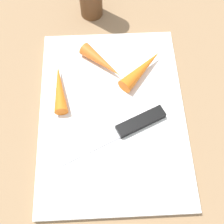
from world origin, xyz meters
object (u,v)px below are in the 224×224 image
(carrot_shortest, at_px, (102,62))
(carrot_longest, at_px, (142,69))
(knife, at_px, (134,125))
(cutting_board, at_px, (112,113))
(carrot_medium, at_px, (60,88))

(carrot_shortest, bearing_deg, carrot_longest, 29.17)
(knife, xyz_separation_m, carrot_longest, (0.11, -0.02, 0.01))
(cutting_board, xyz_separation_m, carrot_shortest, (0.10, 0.01, 0.02))
(carrot_longest, bearing_deg, knife, -147.62)
(cutting_board, xyz_separation_m, carrot_medium, (0.05, 0.09, 0.02))
(carrot_medium, distance_m, carrot_longest, 0.16)
(carrot_medium, height_order, carrot_longest, carrot_longest)
(carrot_longest, bearing_deg, cutting_board, -172.48)
(carrot_medium, bearing_deg, cutting_board, -122.26)
(cutting_board, distance_m, carrot_longest, 0.10)
(knife, xyz_separation_m, carrot_shortest, (0.13, 0.05, 0.01))
(carrot_longest, relative_size, carrot_shortest, 1.11)
(carrot_medium, bearing_deg, carrot_shortest, -61.09)
(cutting_board, xyz_separation_m, knife, (-0.03, -0.04, 0.01))
(carrot_medium, xyz_separation_m, carrot_longest, (0.03, -0.15, 0.00))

